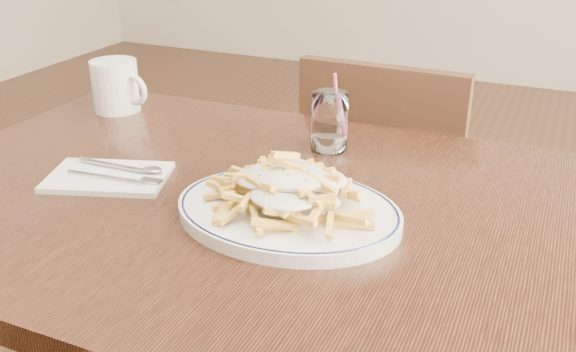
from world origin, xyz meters
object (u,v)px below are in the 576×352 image
at_px(table, 253,240).
at_px(loaded_fries, 288,183).
at_px(coffee_mug, 117,86).
at_px(fries_plate, 288,212).
at_px(chair_far, 386,197).
at_px(water_glass, 330,125).

relative_size(table, loaded_fries, 5.13).
bearing_deg(coffee_mug, fries_plate, -29.47).
height_order(chair_far, fries_plate, chair_far).
xyz_separation_m(chair_far, water_glass, (-0.02, -0.38, 0.32)).
bearing_deg(table, chair_far, 84.56).
relative_size(fries_plate, coffee_mug, 2.46).
bearing_deg(coffee_mug, table, -29.73).
relative_size(table, coffee_mug, 8.56).
bearing_deg(chair_far, table, -95.44).
bearing_deg(water_glass, fries_plate, -81.68).
relative_size(fries_plate, water_glass, 2.32).
bearing_deg(loaded_fries, table, 151.99).
height_order(chair_far, water_glass, water_glass).
relative_size(loaded_fries, water_glass, 1.57).
bearing_deg(fries_plate, table, 151.99).
bearing_deg(table, loaded_fries, -28.01).
distance_m(water_glass, coffee_mug, 0.50).
xyz_separation_m(loaded_fries, coffee_mug, (-0.54, 0.31, -0.00)).
distance_m(loaded_fries, coffee_mug, 0.62).
relative_size(chair_far, fries_plate, 2.44).
relative_size(chair_far, water_glass, 5.66).
bearing_deg(chair_far, fries_plate, -88.11).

